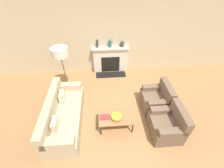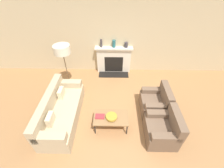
{
  "view_description": "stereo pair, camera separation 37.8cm",
  "coord_description": "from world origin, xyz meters",
  "px_view_note": "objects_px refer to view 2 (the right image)",
  "views": [
    {
      "loc": [
        -0.54,
        -2.52,
        3.61
      ],
      "look_at": [
        -0.23,
        1.26,
        0.45
      ],
      "focal_mm": 24.0,
      "sensor_mm": 36.0,
      "label": 1
    },
    {
      "loc": [
        -0.16,
        -2.53,
        3.61
      ],
      "look_at": [
        -0.23,
        1.26,
        0.45
      ],
      "focal_mm": 24.0,
      "sensor_mm": 36.0,
      "label": 2
    }
  ],
  "objects_px": {
    "armchair_far": "(156,103)",
    "mantel_vase_center_left": "(114,44)",
    "fireplace": "(114,60)",
    "armchair_near": "(163,129)",
    "mantel_vase_center_right": "(126,45)",
    "coffee_table": "(111,118)",
    "couch": "(61,111)",
    "bowl": "(112,117)",
    "mantel_vase_left": "(101,43)",
    "floor_lamp": "(62,52)",
    "book": "(100,116)"
  },
  "relations": [
    {
      "from": "armchair_near",
      "to": "book",
      "type": "xyz_separation_m",
      "value": [
        -1.61,
        0.3,
        0.1
      ]
    },
    {
      "from": "armchair_far",
      "to": "mantel_vase_center_left",
      "type": "bearing_deg",
      "value": -148.84
    },
    {
      "from": "book",
      "to": "couch",
      "type": "bearing_deg",
      "value": 168.78
    },
    {
      "from": "fireplace",
      "to": "couch",
      "type": "height_order",
      "value": "fireplace"
    },
    {
      "from": "fireplace",
      "to": "couch",
      "type": "relative_size",
      "value": 0.68
    },
    {
      "from": "floor_lamp",
      "to": "mantel_vase_left",
      "type": "bearing_deg",
      "value": 44.62
    },
    {
      "from": "floor_lamp",
      "to": "bowl",
      "type": "bearing_deg",
      "value": -47.38
    },
    {
      "from": "couch",
      "to": "fireplace",
      "type": "bearing_deg",
      "value": -30.84
    },
    {
      "from": "bowl",
      "to": "fireplace",
      "type": "bearing_deg",
      "value": 89.32
    },
    {
      "from": "coffee_table",
      "to": "mantel_vase_center_left",
      "type": "xyz_separation_m",
      "value": [
        0.04,
        2.73,
        0.84
      ]
    },
    {
      "from": "armchair_near",
      "to": "armchair_far",
      "type": "relative_size",
      "value": 1.0
    },
    {
      "from": "coffee_table",
      "to": "bowl",
      "type": "xyz_separation_m",
      "value": [
        0.01,
        -0.03,
        0.09
      ]
    },
    {
      "from": "armchair_far",
      "to": "mantel_vase_left",
      "type": "bearing_deg",
      "value": -140.39
    },
    {
      "from": "armchair_near",
      "to": "bowl",
      "type": "height_order",
      "value": "armchair_near"
    },
    {
      "from": "fireplace",
      "to": "couch",
      "type": "bearing_deg",
      "value": -120.84
    },
    {
      "from": "armchair_near",
      "to": "mantel_vase_center_right",
      "type": "bearing_deg",
      "value": -164.81
    },
    {
      "from": "fireplace",
      "to": "armchair_near",
      "type": "bearing_deg",
      "value": -67.06
    },
    {
      "from": "mantel_vase_left",
      "to": "fireplace",
      "type": "bearing_deg",
      "value": -1.82
    },
    {
      "from": "armchair_far",
      "to": "mantel_vase_center_left",
      "type": "distance_m",
      "value": 2.62
    },
    {
      "from": "armchair_near",
      "to": "armchair_far",
      "type": "height_order",
      "value": "same"
    },
    {
      "from": "couch",
      "to": "mantel_vase_left",
      "type": "bearing_deg",
      "value": -22.01
    },
    {
      "from": "mantel_vase_left",
      "to": "mantel_vase_center_right",
      "type": "xyz_separation_m",
      "value": [
        0.92,
        0.0,
        -0.05
      ]
    },
    {
      "from": "floor_lamp",
      "to": "mantel_vase_left",
      "type": "relative_size",
      "value": 5.46
    },
    {
      "from": "mantel_vase_left",
      "to": "floor_lamp",
      "type": "bearing_deg",
      "value": -135.38
    },
    {
      "from": "mantel_vase_center_left",
      "to": "floor_lamp",
      "type": "bearing_deg",
      "value": -145.32
    },
    {
      "from": "floor_lamp",
      "to": "mantel_vase_center_right",
      "type": "bearing_deg",
      "value": 28.24
    },
    {
      "from": "fireplace",
      "to": "armchair_far",
      "type": "bearing_deg",
      "value": -58.67
    },
    {
      "from": "mantel_vase_center_right",
      "to": "mantel_vase_left",
      "type": "bearing_deg",
      "value": 180.0
    },
    {
      "from": "couch",
      "to": "armchair_near",
      "type": "bearing_deg",
      "value": -101.11
    },
    {
      "from": "couch",
      "to": "mantel_vase_left",
      "type": "height_order",
      "value": "mantel_vase_left"
    },
    {
      "from": "fireplace",
      "to": "armchair_far",
      "type": "relative_size",
      "value": 1.67
    },
    {
      "from": "fireplace",
      "to": "armchair_near",
      "type": "distance_m",
      "value": 3.27
    },
    {
      "from": "armchair_far",
      "to": "floor_lamp",
      "type": "height_order",
      "value": "floor_lamp"
    },
    {
      "from": "armchair_far",
      "to": "coffee_table",
      "type": "bearing_deg",
      "value": -64.63
    },
    {
      "from": "coffee_table",
      "to": "mantel_vase_center_right",
      "type": "bearing_deg",
      "value": 79.68
    },
    {
      "from": "fireplace",
      "to": "mantel_vase_center_left",
      "type": "height_order",
      "value": "mantel_vase_center_left"
    },
    {
      "from": "couch",
      "to": "mantel_vase_center_left",
      "type": "relative_size",
      "value": 7.66
    },
    {
      "from": "bowl",
      "to": "mantel_vase_center_right",
      "type": "xyz_separation_m",
      "value": [
        0.49,
        2.76,
        0.72
      ]
    },
    {
      "from": "mantel_vase_center_right",
      "to": "couch",
      "type": "bearing_deg",
      "value": -127.8
    },
    {
      "from": "couch",
      "to": "bowl",
      "type": "height_order",
      "value": "couch"
    },
    {
      "from": "armchair_near",
      "to": "floor_lamp",
      "type": "height_order",
      "value": "floor_lamp"
    },
    {
      "from": "armchair_far",
      "to": "coffee_table",
      "type": "distance_m",
      "value": 1.46
    },
    {
      "from": "armchair_far",
      "to": "floor_lamp",
      "type": "xyz_separation_m",
      "value": [
        -2.84,
        1.02,
        1.13
      ]
    },
    {
      "from": "armchair_far",
      "to": "mantel_vase_center_right",
      "type": "xyz_separation_m",
      "value": [
        -0.82,
        2.11,
        0.85
      ]
    },
    {
      "from": "couch",
      "to": "mantel_vase_center_right",
      "type": "xyz_separation_m",
      "value": [
        1.93,
        2.48,
        0.85
      ]
    },
    {
      "from": "armchair_far",
      "to": "mantel_vase_center_left",
      "type": "height_order",
      "value": "mantel_vase_center_left"
    },
    {
      "from": "mantel_vase_left",
      "to": "mantel_vase_center_right",
      "type": "height_order",
      "value": "mantel_vase_left"
    },
    {
      "from": "armchair_far",
      "to": "mantel_vase_center_right",
      "type": "relative_size",
      "value": 4.47
    },
    {
      "from": "couch",
      "to": "coffee_table",
      "type": "height_order",
      "value": "couch"
    },
    {
      "from": "couch",
      "to": "armchair_far",
      "type": "height_order",
      "value": "armchair_far"
    }
  ]
}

